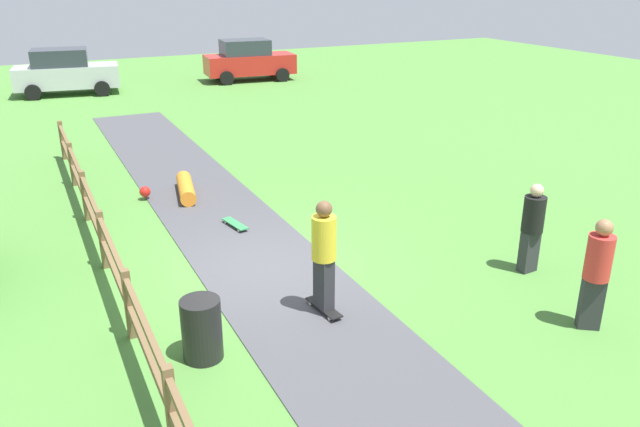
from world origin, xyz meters
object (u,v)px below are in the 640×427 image
trash_bin (202,329)px  parked_car_red (249,60)px  skater_riding (324,251)px  parked_car_silver (65,72)px  skateboard_loose (235,224)px  bystander_black (532,224)px  bystander_red (597,270)px  skater_fallen (183,188)px

trash_bin → parked_car_red: parked_car_red is taller
skater_riding → parked_car_silver: parked_car_silver is taller
skateboard_loose → bystander_black: (4.07, -4.22, 0.82)m
skateboard_loose → parked_car_red: parked_car_red is taller
bystander_red → skateboard_loose: bearing=120.2°
trash_bin → bystander_red: (5.46, -1.78, 0.52)m
skater_fallen → bystander_red: 9.40m
skater_fallen → skateboard_loose: size_ratio=2.05×
skater_fallen → bystander_red: size_ratio=0.96×
parked_car_red → skater_riding: bearing=-107.0°
bystander_black → parked_car_silver: bearing=104.9°
skater_riding → parked_car_red: size_ratio=0.43×
skater_fallen → parked_car_red: size_ratio=0.39×
skater_fallen → parked_car_silver: size_ratio=0.38×
parked_car_red → skater_fallen: bearing=-115.4°
skateboard_loose → parked_car_silver: 17.38m
trash_bin → parked_car_red: bearing=68.4°
trash_bin → skater_fallen: bearing=77.9°
skateboard_loose → parked_car_silver: bearing=95.4°
bystander_red → parked_car_silver: (-5.17, 23.36, -0.01)m
bystander_black → skateboard_loose: bearing=134.0°
parked_car_silver → parked_car_red: same height
parked_car_silver → skater_riding: bearing=-85.2°
trash_bin → parked_car_red: (8.52, 21.57, 0.51)m
trash_bin → skateboard_loose: trash_bin is taller
trash_bin → skater_riding: (2.06, 0.36, 0.61)m
trash_bin → bystander_black: (5.99, 0.08, 0.45)m
trash_bin → bystander_black: bystander_black is taller
trash_bin → skater_fallen: size_ratio=0.53×
trash_bin → bystander_black: bearing=0.7°
bystander_red → parked_car_silver: 23.92m
skater_fallen → bystander_red: bearing=-64.6°
skateboard_loose → bystander_red: bystander_red is taller
parked_car_silver → skater_fallen: bearing=-85.6°
skateboard_loose → skater_riding: bearing=-88.1°
bystander_red → skater_fallen: bearing=115.4°
trash_bin → parked_car_silver: 21.58m
skater_fallen → bystander_red: bystander_red is taller
skater_fallen → bystander_black: 8.05m
skater_fallen → bystander_black: size_ratio=1.02×
parked_car_red → bystander_red: bearing=-97.5°
parked_car_red → parked_car_silver: bearing=180.0°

